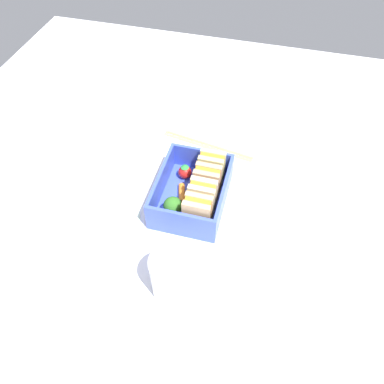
{
  "coord_description": "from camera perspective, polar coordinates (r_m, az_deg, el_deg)",
  "views": [
    {
      "loc": [
        41.6,
        10.97,
        54.84
      ],
      "look_at": [
        0.0,
        0.0,
        2.7
      ],
      "focal_mm": 35.0,
      "sensor_mm": 36.0,
      "label": 1
    }
  ],
  "objects": [
    {
      "name": "ground_plane",
      "position": [
        0.7,
        0.0,
        -1.91
      ],
      "size": [
        120.0,
        120.0,
        2.0
      ],
      "primitive_type": "cube",
      "color": "silver"
    },
    {
      "name": "bento_tray",
      "position": [
        0.69,
        0.0,
        -1.11
      ],
      "size": [
        15.91,
        12.19,
        1.2
      ],
      "primitive_type": "cube",
      "color": "blue",
      "rests_on": "ground_plane"
    },
    {
      "name": "bento_rim",
      "position": [
        0.67,
        0.0,
        0.54
      ],
      "size": [
        15.91,
        12.19,
        4.98
      ],
      "color": "blue",
      "rests_on": "bento_tray"
    },
    {
      "name": "sandwich_left",
      "position": [
        0.69,
        2.99,
        3.77
      ],
      "size": [
        2.98,
        4.68,
        6.37
      ],
      "color": "#D2C67F",
      "rests_on": "bento_tray"
    },
    {
      "name": "sandwich_center_left",
      "position": [
        0.67,
        2.32,
        1.65
      ],
      "size": [
        2.98,
        4.68,
        6.37
      ],
      "color": "tan",
      "rests_on": "bento_tray"
    },
    {
      "name": "sandwich_center",
      "position": [
        0.65,
        1.6,
        -0.62
      ],
      "size": [
        2.98,
        4.68,
        6.37
      ],
      "color": "beige",
      "rests_on": "bento_tray"
    },
    {
      "name": "sandwich_center_right",
      "position": [
        0.63,
        0.83,
        -3.04
      ],
      "size": [
        2.98,
        4.68,
        6.37
      ],
      "color": "#E0B37B",
      "rests_on": "bento_tray"
    },
    {
      "name": "strawberry_far_left",
      "position": [
        0.71,
        -1.09,
        3.14
      ],
      "size": [
        2.56,
        2.56,
        3.16
      ],
      "color": "red",
      "rests_on": "bento_tray"
    },
    {
      "name": "carrot_stick_far_left",
      "position": [
        0.69,
        -1.54,
        -0.08
      ],
      "size": [
        4.13,
        2.25,
        1.19
      ],
      "primitive_type": "cylinder",
      "rotation": [
        1.57,
        0.0,
        1.86
      ],
      "color": "orange",
      "rests_on": "bento_tray"
    },
    {
      "name": "broccoli_floret",
      "position": [
        0.64,
        -2.95,
        -2.15
      ],
      "size": [
        3.31,
        3.31,
        4.23
      ],
      "color": "#85BD62",
      "rests_on": "bento_tray"
    },
    {
      "name": "chopstick_pair",
      "position": [
        0.8,
        2.4,
        7.19
      ],
      "size": [
        4.99,
        20.01,
        0.7
      ],
      "color": "#D3B769",
      "rests_on": "ground_plane"
    },
    {
      "name": "drinking_glass",
      "position": [
        0.57,
        -3.1,
        -12.57
      ],
      "size": [
        6.41,
        6.41,
        8.33
      ],
      "primitive_type": "cylinder",
      "color": "white",
      "rests_on": "ground_plane"
    },
    {
      "name": "folded_napkin",
      "position": [
        0.71,
        -11.68,
        -1.21
      ],
      "size": [
        15.66,
        13.38,
        0.4
      ],
      "primitive_type": "cube",
      "rotation": [
        0.0,
        0.0,
        0.38
      ],
      "color": "silver",
      "rests_on": "ground_plane"
    }
  ]
}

